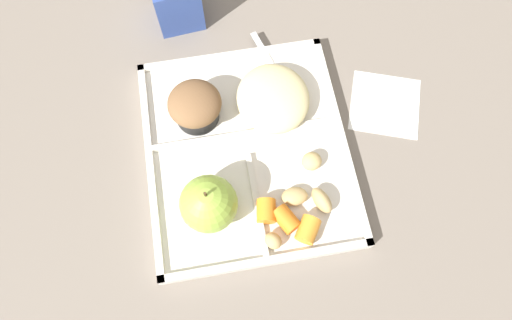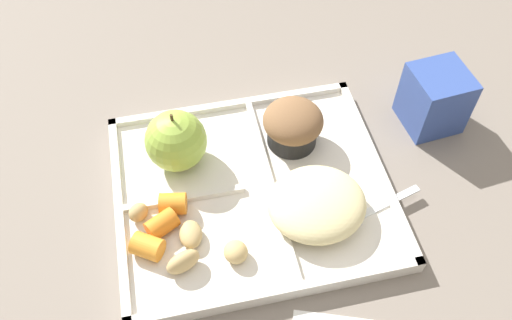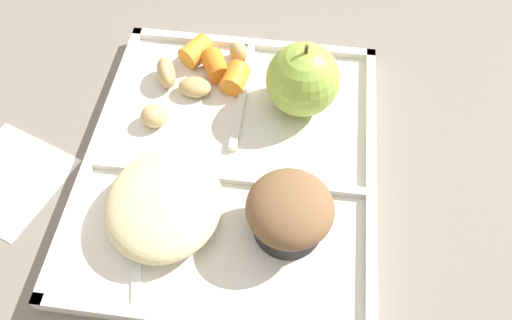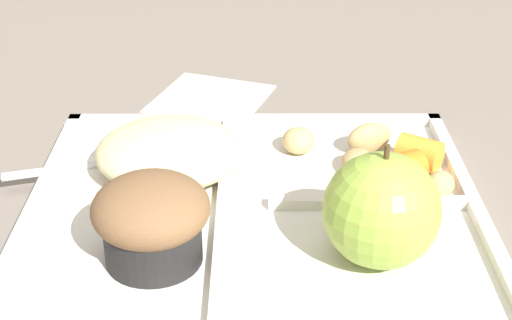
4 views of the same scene
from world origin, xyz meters
name	(u,v)px [view 1 (image 1 of 4)]	position (x,y,z in m)	size (l,w,h in m)	color
ground	(247,154)	(0.00, 0.00, 0.00)	(6.00, 6.00, 0.00)	slate
lunch_tray	(247,152)	(0.00, 0.00, 0.01)	(0.33, 0.29, 0.02)	silver
green_apple	(209,204)	(-0.08, 0.06, 0.05)	(0.08, 0.08, 0.09)	#93B742
bran_muffin	(195,106)	(0.07, 0.06, 0.04)	(0.08, 0.08, 0.06)	black
carrot_slice_center	(308,230)	(-0.13, -0.06, 0.03)	(0.03, 0.03, 0.03)	orange
carrot_slice_small	(286,219)	(-0.11, -0.03, 0.03)	(0.02, 0.02, 0.03)	orange
carrot_slice_edge	(266,211)	(-0.10, -0.01, 0.03)	(0.03, 0.03, 0.03)	orange
potato_chunk_small	(273,241)	(-0.14, -0.01, 0.02)	(0.02, 0.02, 0.02)	tan
potato_chunk_corner	(295,196)	(-0.08, -0.05, 0.02)	(0.04, 0.03, 0.02)	tan
potato_chunk_wedge	(322,200)	(-0.09, -0.09, 0.03)	(0.04, 0.02, 0.03)	tan
potato_chunk_golden	(312,161)	(-0.04, -0.09, 0.02)	(0.03, 0.03, 0.02)	tan
egg_noodle_pile	(273,98)	(0.07, -0.05, 0.03)	(0.12, 0.11, 0.04)	beige
meatball_front	(283,98)	(0.06, -0.06, 0.03)	(0.04, 0.04, 0.04)	#755B4C
meatball_back	(269,85)	(0.09, -0.05, 0.03)	(0.03, 0.03, 0.03)	brown
meatball_side	(276,102)	(0.06, -0.05, 0.03)	(0.04, 0.04, 0.04)	brown
plastic_fork	(276,72)	(0.12, -0.07, 0.01)	(0.14, 0.05, 0.00)	silver
paper_napkin	(385,104)	(0.04, -0.22, 0.00)	(0.10, 0.10, 0.00)	white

